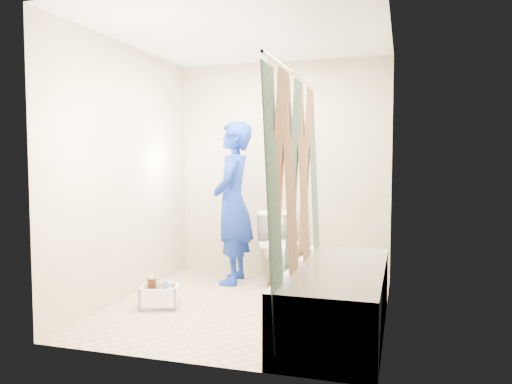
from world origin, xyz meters
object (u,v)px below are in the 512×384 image
(plumber, at_px, (233,203))
(cleaning_caddy, at_px, (161,297))
(bathtub, at_px, (337,297))
(toilet, at_px, (280,249))

(plumber, xyz_separation_m, cleaning_caddy, (-0.32, -1.03, -0.76))
(plumber, bearing_deg, bathtub, 38.15)
(bathtub, bearing_deg, toilet, 120.89)
(toilet, height_order, cleaning_caddy, toilet)
(toilet, bearing_deg, plumber, 165.31)
(toilet, height_order, plumber, plumber)
(cleaning_caddy, bearing_deg, toilet, 35.14)
(cleaning_caddy, bearing_deg, bathtub, -24.26)
(bathtub, xyz_separation_m, toilet, (-0.76, 1.27, 0.11))
(plumber, bearing_deg, toilet, 90.01)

